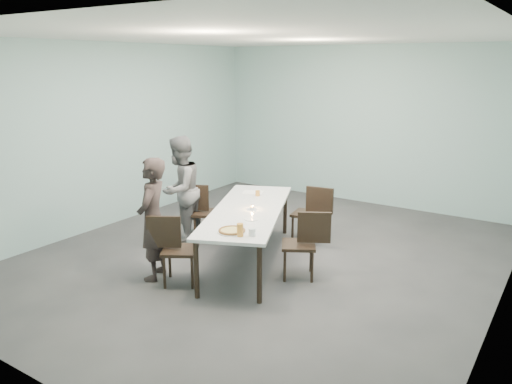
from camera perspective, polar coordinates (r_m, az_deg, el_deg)
The scene contains 16 objects.
ground at distance 7.15m, azimuth 1.04°, elevation -7.37°, with size 7.00×7.00×0.00m, color #333335.
room_shell at distance 6.66m, azimuth 1.12°, elevation 8.99°, with size 6.02×7.02×3.01m.
table at distance 6.79m, azimuth -0.95°, elevation -2.39°, with size 1.85×2.74×0.75m.
chair_near_left at distance 6.25m, azimuth -9.44°, elevation -5.98°, with size 0.64×0.58×0.87m.
chair_far_left at distance 7.71m, azimuth -6.13°, elevation -1.87°, with size 0.65×0.57×0.87m.
chair_near_right at distance 6.36m, azimuth 5.62°, elevation -5.47°, with size 0.64×0.57×0.87m.
chair_far_right at distance 7.63m, azimuth 6.45°, elevation -2.07°, with size 0.64×0.48×0.87m.
diner_near at distance 6.36m, azimuth -11.72°, elevation -3.05°, with size 0.57×0.37×1.56m, color black.
diner_far at distance 7.63m, azimuth -8.66°, elevation 0.29°, with size 0.79×0.61×1.62m, color slate.
pizza at distance 5.85m, azimuth -2.78°, elevation -4.44°, with size 0.34×0.34×0.04m.
side_plate at distance 6.32m, azimuth -0.53°, elevation -3.12°, with size 0.18×0.18×0.01m, color white.
beer_glass at distance 5.71m, azimuth -1.83°, elevation -4.35°, with size 0.08×0.08×0.15m, color orange.
water_tumbler at distance 5.72m, azimuth -0.46°, elevation -4.61°, with size 0.08×0.08×0.09m, color silver.
tealight at distance 6.74m, azimuth -0.46°, elevation -1.84°, with size 0.06×0.06×0.05m.
amber_tumbler at distance 7.41m, azimuth 0.19°, elevation -0.14°, with size 0.07×0.07×0.08m, color orange.
menu at distance 7.62m, azimuth -0.37°, elevation -0.02°, with size 0.30×0.22×0.01m, color silver.
Camera 1 is at (3.54, -5.61, 2.68)m, focal length 35.00 mm.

